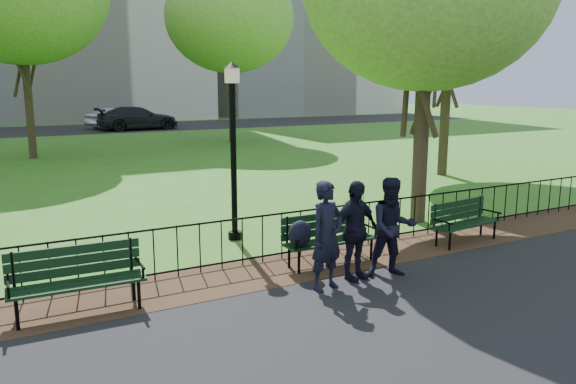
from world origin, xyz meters
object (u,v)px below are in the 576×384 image
park_bench_right_a (463,217)px  lamppost (233,145)px  park_bench_main (315,233)px  park_bench_left_a (76,273)px  tree_far_e (230,18)px  person_mid (393,227)px  person_left (327,236)px  person_right (355,230)px  sedan_dark (138,118)px  sedan_silver (117,118)px

park_bench_right_a → lamppost: size_ratio=0.46×
park_bench_main → park_bench_left_a: size_ratio=0.97×
tree_far_e → person_mid: tree_far_e is taller
person_left → park_bench_right_a: bearing=0.4°
park_bench_right_a → person_right: size_ratio=1.01×
park_bench_main → tree_far_e: 22.57m
park_bench_left_a → tree_far_e: 24.22m
park_bench_right_a → sedan_dark: size_ratio=0.31×
park_bench_left_a → sedan_dark: bearing=76.5°
park_bench_main → park_bench_left_a: park_bench_left_a is taller
tree_far_e → person_left: (-7.62, -21.53, -5.75)m
person_mid → sedan_dark: size_ratio=0.31×
park_bench_right_a → person_left: bearing=-173.2°
person_mid → park_bench_left_a: bearing=-170.1°
lamppost → person_right: (0.75, -3.24, -1.14)m
tree_far_e → person_left: bearing=-109.5°
park_bench_main → park_bench_left_a: (-4.01, -0.07, -0.03)m
lamppost → tree_far_e: (7.72, 18.13, 4.64)m
person_left → sedan_silver: size_ratio=0.40×
park_bench_main → tree_far_e: (7.22, 20.53, 6.00)m
park_bench_right_a → park_bench_main: bearing=172.3°
tree_far_e → park_bench_right_a: bearing=-100.2°
person_mid → sedan_silver: size_ratio=0.39×
lamppost → person_right: size_ratio=2.19×
park_bench_right_a → tree_far_e: tree_far_e is taller
person_mid → tree_far_e: bearing=94.4°
sedan_silver → sedan_dark: 2.55m
tree_far_e → person_mid: size_ratio=5.64×
tree_far_e → sedan_dark: 12.42m
park_bench_main → person_mid: 1.38m
person_left → sedan_dark: 32.63m
tree_far_e → lamppost: bearing=-113.1°
lamppost → person_mid: lamppost is taller
tree_far_e → person_left: tree_far_e is taller
tree_far_e → sedan_dark: tree_far_e is taller
person_right → sedan_dark: size_ratio=0.30×
park_bench_right_a → person_mid: (-2.61, -0.92, 0.32)m
park_bench_right_a → tree_far_e: size_ratio=0.18×
park_bench_main → sedan_dark: bearing=81.7°
park_bench_main → lamppost: size_ratio=0.49×
park_bench_main → person_left: size_ratio=1.03×
park_bench_left_a → person_right: 4.34m
park_bench_right_a → person_mid: size_ratio=1.00×
park_bench_main → tree_far_e: bearing=70.9°
park_bench_left_a → tree_far_e: bearing=63.5°
person_right → sedan_silver: 34.60m
park_bench_left_a → sedan_silver: (7.81, 33.65, 0.13)m
person_mid → sedan_dark: bearing=104.0°
park_bench_main → sedan_silver: (3.79, 33.58, 0.10)m
lamppost → tree_far_e: 20.24m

